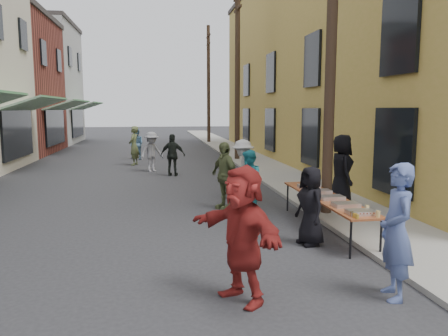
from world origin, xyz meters
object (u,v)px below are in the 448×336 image
object	(u,v)px
serving_table	(326,198)
guest_front_c	(249,182)
utility_pole_near	(332,31)
server	(341,170)
utility_pole_mid	(237,72)
catering_tray_sausage	(361,212)
utility_pole_far	(209,85)
guest_front_a	(311,206)

from	to	relation	value
serving_table	guest_front_c	distance (m)	2.26
utility_pole_near	serving_table	size ratio (longest dim) A/B	2.25
utility_pole_near	server	bearing A→B (deg)	46.52
utility_pole_near	utility_pole_mid	xyz separation A→B (m)	(0.00, 12.00, 0.00)
utility_pole_mid	catering_tray_sausage	size ratio (longest dim) A/B	18.00
utility_pole_mid	serving_table	size ratio (longest dim) A/B	2.25
serving_table	guest_front_c	xyz separation A→B (m)	(-1.36, 1.81, 0.11)
serving_table	catering_tray_sausage	world-z (taller)	catering_tray_sausage
utility_pole_far	server	distance (m)	23.52
serving_table	guest_front_a	bearing A→B (deg)	-126.70
utility_pole_near	utility_pole_far	xyz separation A→B (m)	(0.00, 24.00, 0.00)
utility_pole_near	catering_tray_sausage	bearing A→B (deg)	-99.96
serving_table	guest_front_c	bearing A→B (deg)	126.97
guest_front_c	catering_tray_sausage	bearing A→B (deg)	28.20
guest_front_a	guest_front_c	bearing A→B (deg)	-179.28
guest_front_a	server	bearing A→B (deg)	134.03
serving_table	guest_front_c	world-z (taller)	guest_front_c
utility_pole_mid	guest_front_a	distance (m)	14.69
serving_table	guest_front_c	size ratio (longest dim) A/B	2.44
server	utility_pole_near	bearing A→B (deg)	141.89
serving_table	catering_tray_sausage	distance (m)	1.65
utility_pole_far	server	bearing A→B (deg)	-88.25
utility_pole_far	serving_table	xyz separation A→B (m)	(-0.50, -25.20, -3.79)
utility_pole_far	utility_pole_near	bearing A→B (deg)	-90.00
utility_pole_mid	serving_table	world-z (taller)	utility_pole_mid
utility_pole_mid	utility_pole_far	size ratio (longest dim) A/B	1.00
utility_pole_near	catering_tray_sausage	xyz separation A→B (m)	(-0.50, -2.85, -3.71)
utility_pole_mid	utility_pole_far	xyz separation A→B (m)	(0.00, 12.00, 0.00)
catering_tray_sausage	guest_front_a	distance (m)	0.99
utility_pole_far	guest_front_a	world-z (taller)	utility_pole_far
utility_pole_near	utility_pole_mid	distance (m)	12.00
serving_table	utility_pole_near	bearing A→B (deg)	67.33
guest_front_a	server	size ratio (longest dim) A/B	0.82
utility_pole_near	utility_pole_far	bearing A→B (deg)	90.00
utility_pole_mid	server	distance (m)	11.79
utility_pole_near	utility_pole_mid	size ratio (longest dim) A/B	1.00
utility_pole_near	guest_front_c	distance (m)	4.17
utility_pole_mid	guest_front_c	distance (m)	12.11
serving_table	server	xyz separation A→B (m)	(1.21, 1.95, 0.34)
utility_pole_mid	catering_tray_sausage	distance (m)	15.31
utility_pole_mid	utility_pole_far	world-z (taller)	same
utility_pole_far	catering_tray_sausage	xyz separation A→B (m)	(-0.50, -26.85, -3.71)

